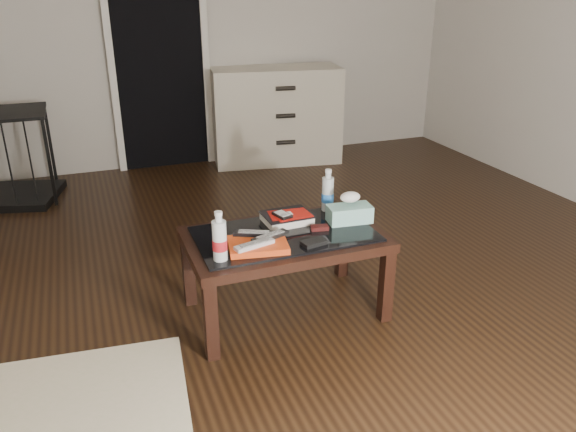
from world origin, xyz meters
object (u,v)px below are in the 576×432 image
at_px(dresser, 276,115).
at_px(water_bottle_right, 328,190).
at_px(water_bottle_left, 219,236).
at_px(coffee_table, 285,244).
at_px(tissue_box, 349,214).
at_px(textbook, 287,218).

height_order(dresser, water_bottle_right, dresser).
bearing_deg(water_bottle_left, coffee_table, 24.11).
relative_size(water_bottle_left, water_bottle_right, 1.00).
distance_m(coffee_table, water_bottle_left, 0.45).
distance_m(water_bottle_right, tissue_box, 0.21).
xyz_separation_m(textbook, tissue_box, (0.31, -0.11, 0.02)).
height_order(dresser, textbook, dresser).
height_order(dresser, water_bottle_left, dresser).
height_order(textbook, water_bottle_left, water_bottle_left).
bearing_deg(water_bottle_right, textbook, -164.01).
relative_size(coffee_table, water_bottle_left, 4.20).
distance_m(water_bottle_left, tissue_box, 0.78).
relative_size(textbook, water_bottle_left, 1.05).
bearing_deg(coffee_table, water_bottle_right, 31.99).
height_order(dresser, tissue_box, dresser).
bearing_deg(textbook, water_bottle_left, -147.54).
bearing_deg(dresser, coffee_table, -99.78).
bearing_deg(coffee_table, textbook, 64.86).
relative_size(dresser, water_bottle_right, 5.31).
xyz_separation_m(dresser, water_bottle_right, (-0.54, -2.39, 0.13)).
bearing_deg(dresser, water_bottle_right, -93.97).
distance_m(textbook, tissue_box, 0.33).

